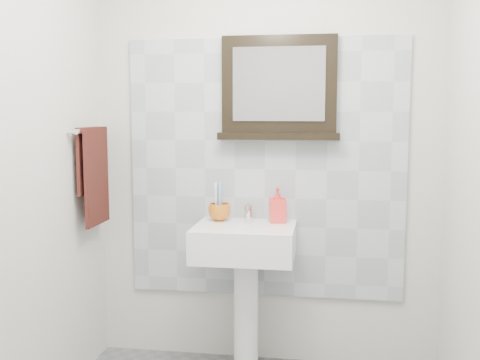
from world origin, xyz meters
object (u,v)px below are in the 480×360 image
object	(u,v)px
toothbrush_cup	(219,212)
soap_dispenser	(277,205)
hand_towel	(94,168)
pedestal_sink	(245,258)
framed_mirror	(279,90)

from	to	relation	value
toothbrush_cup	soap_dispenser	xyz separation A→B (m)	(0.33, 0.00, 0.05)
toothbrush_cup	soap_dispenser	distance (m)	0.34
soap_dispenser	hand_towel	world-z (taller)	hand_towel
pedestal_sink	hand_towel	world-z (taller)	hand_towel
pedestal_sink	toothbrush_cup	size ratio (longest dim) A/B	7.63
pedestal_sink	hand_towel	xyz separation A→B (m)	(-0.85, -0.04, 0.49)
pedestal_sink	framed_mirror	distance (m)	0.96
soap_dispenser	framed_mirror	xyz separation A→B (m)	(-0.00, 0.07, 0.64)
toothbrush_cup	framed_mirror	bearing A→B (deg)	12.86
framed_mirror	hand_towel	world-z (taller)	framed_mirror
pedestal_sink	framed_mirror	xyz separation A→B (m)	(0.17, 0.19, 0.93)
hand_towel	toothbrush_cup	bearing A→B (deg)	12.37
toothbrush_cup	soap_dispenser	bearing A→B (deg)	0.30
hand_towel	pedestal_sink	bearing A→B (deg)	2.70
toothbrush_cup	hand_towel	distance (m)	0.75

